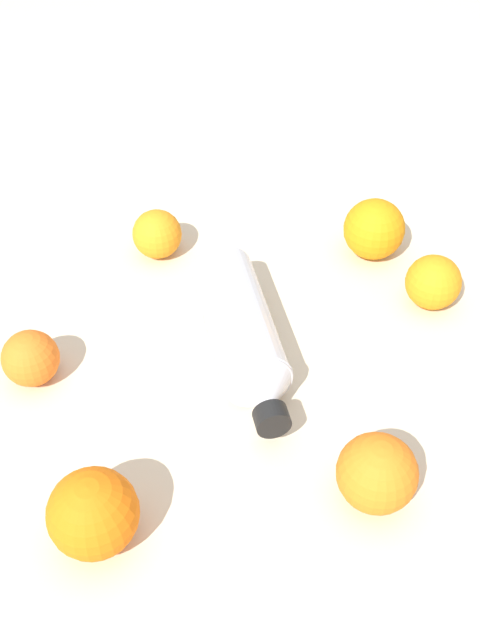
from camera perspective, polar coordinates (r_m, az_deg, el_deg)
ground_plane at (r=0.84m, az=1.14°, el=-2.16°), size 2.40×2.40×0.00m
water_bottle at (r=0.80m, az=0.35°, el=-1.09°), size 0.16×0.25×0.07m
orange_0 at (r=0.67m, az=-11.42°, el=-14.61°), size 0.08×0.08×0.08m
orange_1 at (r=0.69m, az=10.67°, el=-11.70°), size 0.08×0.08×0.08m
orange_2 at (r=0.95m, az=-6.50°, el=6.70°), size 0.06×0.06×0.06m
orange_3 at (r=0.90m, az=14.89°, el=2.88°), size 0.07×0.07×0.07m
orange_4 at (r=0.82m, az=-16.07°, el=-2.90°), size 0.06×0.06×0.06m
orange_5 at (r=0.96m, az=10.45°, el=7.01°), size 0.08×0.08×0.08m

